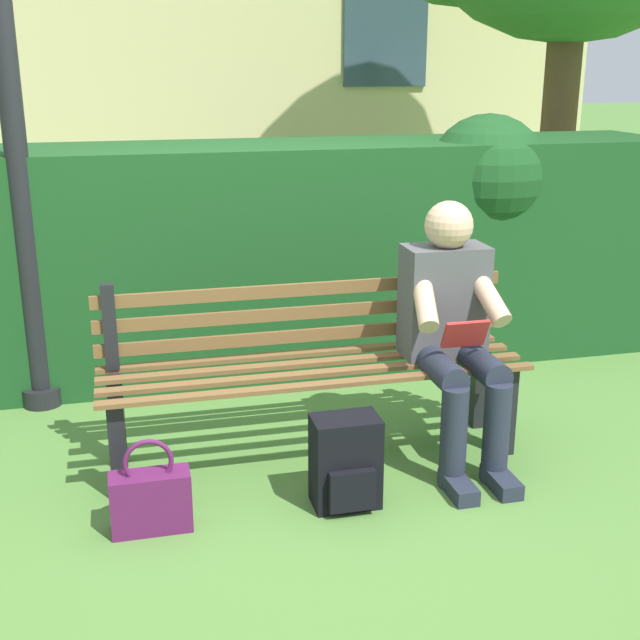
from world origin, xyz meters
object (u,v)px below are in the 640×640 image
object	(u,v)px
park_bench	(311,363)
person_seated	(453,327)
backpack	(346,463)
handbag	(151,499)

from	to	relation	value
park_bench	person_seated	size ratio (longest dim) A/B	1.63
person_seated	park_bench	bearing A→B (deg)	-15.48
person_seated	backpack	world-z (taller)	person_seated
park_bench	backpack	world-z (taller)	park_bench
park_bench	handbag	bearing A→B (deg)	33.78
backpack	person_seated	bearing A→B (deg)	-150.41
handbag	person_seated	bearing A→B (deg)	-166.09
handbag	park_bench	bearing A→B (deg)	-146.22
person_seated	backpack	distance (m)	0.81
person_seated	handbag	bearing A→B (deg)	13.91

